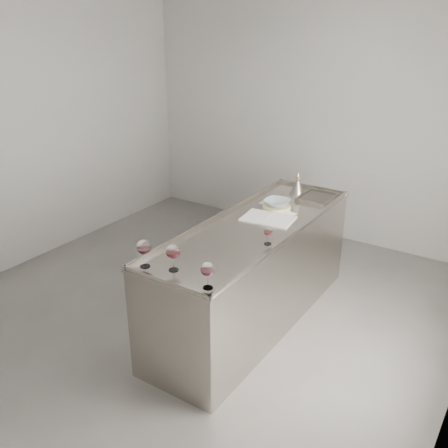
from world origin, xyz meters
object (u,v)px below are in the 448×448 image
Objects in this scene: wine_glass_left at (144,248)px; notebook at (268,218)px; counter at (253,274)px; wine_glass_middle at (173,252)px; wine_glass_small at (268,231)px; ceramic_bowl at (277,203)px; wine_glass_right at (208,270)px; wine_funnel at (298,188)px.

notebook is (0.30, 1.27, -0.14)m from wine_glass_left.
wine_glass_middle is (-0.07, -1.01, 0.61)m from counter.
wine_glass_left reaches higher than wine_glass_small.
ceramic_bowl is at bearing 94.77° from counter.
wine_glass_right is 0.40× the size of notebook.
wine_glass_small reaches higher than counter.
wine_glass_left is 0.88× the size of ceramic_bowl.
wine_funnel reaches higher than wine_glass_right.
wine_glass_middle is at bearing -114.73° from wine_glass_small.
counter is at bearing 136.04° from wine_glass_small.
wine_glass_right is at bearing -80.94° from wine_funnel.
wine_glass_left is (-0.28, -1.08, 0.62)m from counter.
wine_glass_middle is at bearing -101.74° from notebook.
wine_glass_left is at bearing -98.54° from ceramic_bowl.
wine_funnel reaches higher than notebook.
wine_funnel reaches higher than wine_glass_left.
wine_glass_middle is 1.05× the size of wine_glass_right.
wine_glass_middle reaches higher than notebook.
notebook is (-0.25, 0.45, -0.10)m from wine_glass_small.
wine_glass_small is at bearing 90.00° from wine_glass_right.
counter is 11.64× the size of wine_glass_left.
wine_glass_left is at bearing -110.53° from notebook.
notebook is at bearing 76.59° from wine_glass_left.
wine_glass_left is at bearing -104.28° from counter.
wine_glass_left is 0.90× the size of wine_funnel.
wine_glass_left is at bearing -123.98° from wine_glass_small.
wine_glass_right reaches higher than notebook.
ceramic_bowl is (-0.07, 0.29, 0.04)m from notebook.
wine_glass_right reaches higher than wine_glass_small.
wine_glass_small is (0.34, 0.75, -0.03)m from wine_glass_middle.
counter is 0.69m from wine_glass_small.
wine_glass_left reaches higher than wine_glass_middle.
counter is 1.27m from wine_glass_right.
wine_glass_right is at bearing -90.00° from wine_glass_small.
wine_glass_left is at bearing -96.52° from wine_funnel.
ceramic_bowl is at bearing 101.39° from wine_glass_right.
ceramic_bowl is 1.02× the size of wine_funnel.
wine_glass_left is 1.37× the size of wine_glass_small.
wine_funnel is at bearing 99.06° from wine_glass_right.
wine_glass_middle is at bearing -91.11° from ceramic_bowl.
wine_glass_right is 1.26× the size of wine_glass_small.
wine_funnel is at bearing 105.03° from wine_glass_small.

